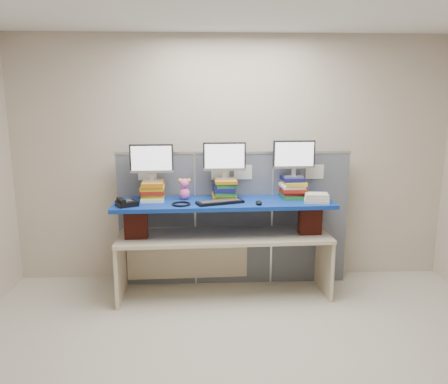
{
  "coord_description": "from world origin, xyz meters",
  "views": [
    {
      "loc": [
        -0.32,
        -2.99,
        2.07
      ],
      "look_at": [
        -0.12,
        1.46,
        1.14
      ],
      "focal_mm": 35.0,
      "sensor_mm": 36.0,
      "label": 1
    }
  ],
  "objects_px": {
    "monitor_left": "(152,160)",
    "desk": "(224,247)",
    "monitor_center": "(224,158)",
    "keyboard": "(220,202)",
    "desk_phone": "(126,203)",
    "monitor_right": "(294,156)",
    "blue_board": "(224,203)"
  },
  "relations": [
    {
      "from": "keyboard",
      "to": "monitor_left",
      "type": "bearing_deg",
      "value": 146.08
    },
    {
      "from": "monitor_right",
      "to": "desk_phone",
      "type": "bearing_deg",
      "value": -172.16
    },
    {
      "from": "desk",
      "to": "keyboard",
      "type": "bearing_deg",
      "value": -118.43
    },
    {
      "from": "monitor_center",
      "to": "keyboard",
      "type": "bearing_deg",
      "value": -106.87
    },
    {
      "from": "monitor_left",
      "to": "desk",
      "type": "bearing_deg",
      "value": -9.01
    },
    {
      "from": "blue_board",
      "to": "desk_phone",
      "type": "xyz_separation_m",
      "value": [
        -0.99,
        -0.16,
        0.05
      ]
    },
    {
      "from": "monitor_right",
      "to": "keyboard",
      "type": "bearing_deg",
      "value": -165.51
    },
    {
      "from": "blue_board",
      "to": "desk_phone",
      "type": "relative_size",
      "value": 9.08
    },
    {
      "from": "desk",
      "to": "monitor_center",
      "type": "relative_size",
      "value": 5.01
    },
    {
      "from": "desk",
      "to": "desk_phone",
      "type": "bearing_deg",
      "value": -172.96
    },
    {
      "from": "keyboard",
      "to": "desk_phone",
      "type": "bearing_deg",
      "value": 164.68
    },
    {
      "from": "monitor_left",
      "to": "monitor_right",
      "type": "relative_size",
      "value": 1.0
    },
    {
      "from": "monitor_right",
      "to": "keyboard",
      "type": "distance_m",
      "value": 0.94
    },
    {
      "from": "monitor_left",
      "to": "monitor_right",
      "type": "xyz_separation_m",
      "value": [
        1.5,
        0.06,
        0.03
      ]
    },
    {
      "from": "desk",
      "to": "monitor_center",
      "type": "height_order",
      "value": "monitor_center"
    },
    {
      "from": "monitor_center",
      "to": "desk",
      "type": "bearing_deg",
      "value": -96.95
    },
    {
      "from": "blue_board",
      "to": "monitor_right",
      "type": "xyz_separation_m",
      "value": [
        0.75,
        0.15,
        0.47
      ]
    },
    {
      "from": "monitor_right",
      "to": "keyboard",
      "type": "height_order",
      "value": "monitor_right"
    },
    {
      "from": "desk",
      "to": "keyboard",
      "type": "height_order",
      "value": "keyboard"
    },
    {
      "from": "monitor_left",
      "to": "desk_phone",
      "type": "distance_m",
      "value": 0.52
    },
    {
      "from": "keyboard",
      "to": "desk_phone",
      "type": "xyz_separation_m",
      "value": [
        -0.94,
        -0.07,
        0.02
      ]
    },
    {
      "from": "monitor_center",
      "to": "keyboard",
      "type": "xyz_separation_m",
      "value": [
        -0.06,
        -0.21,
        -0.42
      ]
    },
    {
      "from": "blue_board",
      "to": "monitor_center",
      "type": "distance_m",
      "value": 0.47
    },
    {
      "from": "desk",
      "to": "monitor_left",
      "type": "distance_m",
      "value": 1.19
    },
    {
      "from": "keyboard",
      "to": "desk_phone",
      "type": "distance_m",
      "value": 0.94
    },
    {
      "from": "monitor_left",
      "to": "blue_board",
      "type": "bearing_deg",
      "value": -9.01
    },
    {
      "from": "desk",
      "to": "blue_board",
      "type": "height_order",
      "value": "blue_board"
    },
    {
      "from": "blue_board",
      "to": "monitor_right",
      "type": "height_order",
      "value": "monitor_right"
    },
    {
      "from": "desk",
      "to": "monitor_right",
      "type": "xyz_separation_m",
      "value": [
        0.75,
        0.15,
        0.95
      ]
    },
    {
      "from": "monitor_left",
      "to": "desk_phone",
      "type": "xyz_separation_m",
      "value": [
        -0.24,
        -0.25,
        -0.39
      ]
    },
    {
      "from": "blue_board",
      "to": "desk_phone",
      "type": "distance_m",
      "value": 1.0
    },
    {
      "from": "keyboard",
      "to": "desk_phone",
      "type": "relative_size",
      "value": 2.02
    }
  ]
}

